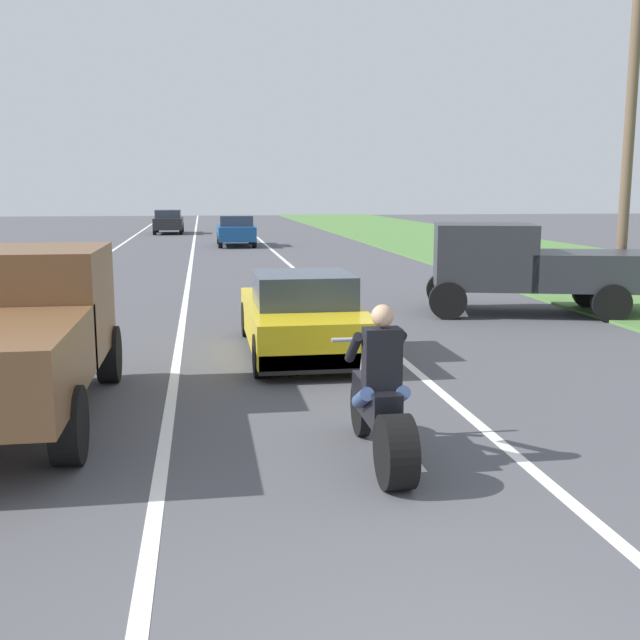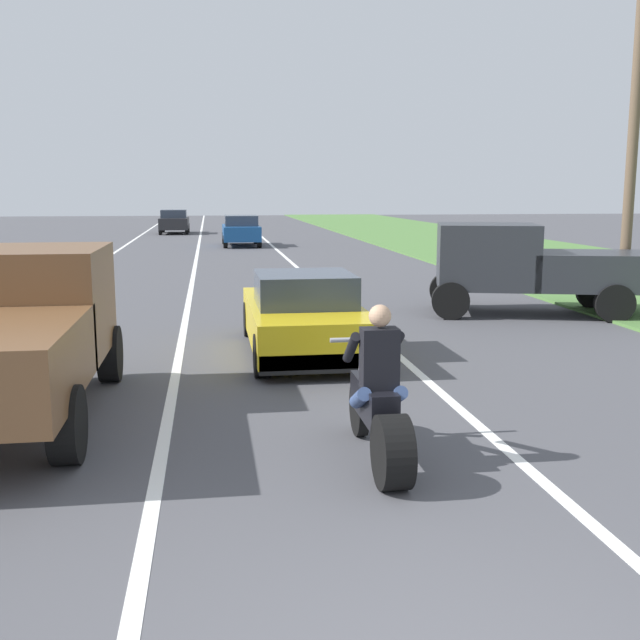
{
  "view_description": "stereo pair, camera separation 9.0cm",
  "coord_description": "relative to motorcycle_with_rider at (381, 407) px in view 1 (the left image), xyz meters",
  "views": [
    {
      "loc": [
        -1.34,
        -3.3,
        2.7
      ],
      "look_at": [
        0.18,
        6.48,
        1.0
      ],
      "focal_mm": 42.38,
      "sensor_mm": 36.0,
      "label": 1
    },
    {
      "loc": [
        -1.25,
        -3.32,
        2.7
      ],
      "look_at": [
        0.18,
        6.48,
        1.0
      ],
      "focal_mm": 42.38,
      "sensor_mm": 36.0,
      "label": 2
    }
  ],
  "objects": [
    {
      "name": "pickup_truck_left_lane_brown",
      "position": [
        -3.93,
        2.12,
        0.51
      ],
      "size": [
        2.02,
        4.8,
        1.98
      ],
      "color": "brown",
      "rests_on": "ground"
    },
    {
      "name": "lane_stripe_left_solid",
      "position": [
        -5.76,
        16.31,
        -0.59
      ],
      "size": [
        0.14,
        120.0,
        0.01
      ],
      "primitive_type": "cube",
      "color": "white",
      "rests_on": "ground"
    },
    {
      "name": "distant_car_far_ahead",
      "position": [
        -0.07,
        30.38,
        0.18
      ],
      "size": [
        1.8,
        4.0,
        1.5
      ],
      "color": "#194C8C",
      "rests_on": "ground"
    },
    {
      "name": "motorcycle_with_rider",
      "position": [
        0.0,
        0.0,
        0.0
      ],
      "size": [
        0.7,
        2.21,
        1.62
      ],
      "color": "black",
      "rests_on": "ground"
    },
    {
      "name": "sports_car_yellow",
      "position": [
        -0.09,
        5.31,
        0.04
      ],
      "size": [
        1.84,
        4.3,
        1.37
      ],
      "color": "yellow",
      "rests_on": "ground"
    },
    {
      "name": "grass_verge_right",
      "position": [
        11.56,
        16.31,
        -0.56
      ],
      "size": [
        10.0,
        120.0,
        0.06
      ],
      "primitive_type": "cube",
      "color": "#517F3D",
      "rests_on": "ground"
    },
    {
      "name": "distant_car_further_ahead",
      "position": [
        -3.8,
        41.86,
        0.18
      ],
      "size": [
        1.8,
        4.0,
        1.5
      ],
      "color": "#262628",
      "rests_on": "ground"
    },
    {
      "name": "lane_stripe_right_solid",
      "position": [
        1.44,
        16.31,
        -0.59
      ],
      "size": [
        0.14,
        120.0,
        0.01
      ],
      "primitive_type": "cube",
      "color": "white",
      "rests_on": "ground"
    },
    {
      "name": "pickup_truck_right_shoulder_dark_grey",
      "position": [
        5.31,
        8.63,
        0.51
      ],
      "size": [
        5.14,
        3.14,
        1.98
      ],
      "color": "#2D3035",
      "rests_on": "ground"
    },
    {
      "name": "lane_stripe_centre_dashed",
      "position": [
        -2.16,
        16.31,
        -0.59
      ],
      "size": [
        0.14,
        120.0,
        0.01
      ],
      "primitive_type": "cube",
      "color": "white",
      "rests_on": "ground"
    },
    {
      "name": "utility_pole_roadside",
      "position": [
        7.85,
        9.15,
        3.2
      ],
      "size": [
        0.24,
        0.24,
        7.59
      ],
      "primitive_type": "cylinder",
      "color": "brown",
      "rests_on": "ground"
    }
  ]
}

